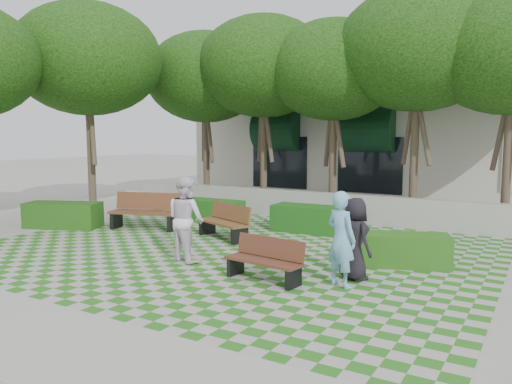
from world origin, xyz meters
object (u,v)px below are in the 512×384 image
Objects in this scene: person_dark at (355,239)px; person_white at (186,219)px; hedge_midright at (310,219)px; bench_mid at (225,222)px; person_blue at (341,239)px; hedge_east at (402,250)px; hedge_west at (63,215)px; hedge_midleft at (213,211)px; bench_east at (265,260)px; bench_west at (145,212)px.

person_white reaches higher than person_dark.
hedge_midright is 1.37× the size of person_dark.
bench_mid is 4.91m from person_blue.
hedge_east is 0.89× the size of hedge_west.
hedge_west reaches higher than hedge_midleft.
hedge_midright is (-3.22, 2.37, 0.04)m from hedge_east.
person_white is at bearing -154.36° from hedge_east.
bench_east is at bearing -175.25° from person_white.
hedge_midleft is 7.26m from person_dark.
person_dark is at bearing -30.88° from bench_west.
bench_west is at bearing -154.80° from hedge_midright.
person_white reaches higher than bench_east.
hedge_east is (4.83, -0.39, -0.11)m from bench_mid.
person_dark is at bearing -156.46° from person_white.
bench_west is at bearing 4.12° from person_blue.
hedge_midright is 1.16× the size of person_white.
person_white is (-4.21, -2.02, 0.60)m from hedge_east.
bench_mid is 0.93× the size of hedge_midleft.
person_blue is at bearing -106.04° from hedge_east.
hedge_midright is 4.54m from person_white.
bench_mid is 2.54m from person_white.
person_white is (-3.68, -0.54, 0.15)m from person_dark.
bench_west is at bearing -156.01° from bench_mid.
hedge_west is at bearing -154.69° from hedge_midright.
bench_west is 1.10× the size of hedge_east.
bench_mid is 1.05× the size of person_blue.
bench_east is at bearing -22.40° from bench_mid.
person_dark is (0.06, 0.56, -0.09)m from person_blue.
hedge_west is 1.23× the size of person_blue.
bench_mid is 4.85m from hedge_east.
hedge_midright is at bearing -87.44° from person_white.
hedge_midleft is at bearing 160.42° from hedge_east.
bench_west is 1.07× the size of hedge_midleft.
bench_west is (-5.66, 2.74, 0.12)m from bench_east.
hedge_east is 2.19m from person_blue.
hedge_west is at bearing 29.28° from person_dark.
bench_mid is at bearing -60.38° from person_white.
hedge_west reaches higher than hedge_midright.
hedge_midleft is at bearing -13.43° from person_blue.
person_white is (5.70, -1.23, 0.56)m from hedge_west.
hedge_midleft is (-1.84, 1.98, -0.10)m from bench_mid.
bench_west is at bearing 19.38° from person_dark.
bench_west is 4.15m from person_white.
bench_mid is 2.71m from hedge_midleft.
hedge_midright is at bearing -0.01° from hedge_midleft.
hedge_midright is (4.40, 2.07, -0.13)m from bench_west.
person_blue is (1.37, 0.40, 0.49)m from bench_east.
bench_mid is 4.70m from person_dark.
person_white reaches higher than hedge_midleft.
bench_west is 2.29m from hedge_midleft.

